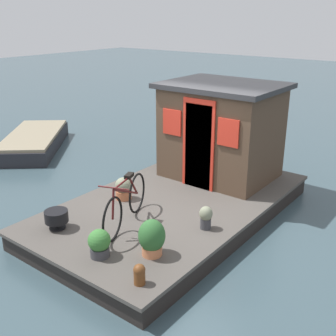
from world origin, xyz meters
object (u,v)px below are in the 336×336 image
object	(u,v)px
potted_plant_thyme	(152,238)
charcoal_grill	(56,217)
potted_plant_fern	(206,217)
dinghy_boat	(34,141)
houseboat_cabin	(221,130)
bicycle	(126,203)
potted_plant_geranium	(123,189)
potted_plant_sage	(99,243)
mooring_bollard	(139,274)

from	to	relation	value
potted_plant_thyme	charcoal_grill	world-z (taller)	potted_plant_thyme
potted_plant_fern	dinghy_boat	bearing A→B (deg)	77.11
houseboat_cabin	potted_plant_thyme	xyz separation A→B (m)	(-3.35, -0.88, -0.72)
bicycle	potted_plant_thyme	xyz separation A→B (m)	(-0.45, -0.93, -0.11)
potted_plant_geranium	potted_plant_fern	bearing A→B (deg)	-91.01
houseboat_cabin	dinghy_boat	xyz separation A→B (m)	(-0.64, 5.78, -1.15)
potted_plant_thyme	charcoal_grill	bearing A→B (deg)	100.83
dinghy_boat	houseboat_cabin	bearing A→B (deg)	-83.71
bicycle	potted_plant_fern	distance (m)	1.33
houseboat_cabin	potted_plant_thyme	world-z (taller)	houseboat_cabin
houseboat_cabin	potted_plant_sage	world-z (taller)	houseboat_cabin
mooring_bollard	dinghy_boat	world-z (taller)	mooring_bollard
bicycle	potted_plant_sage	distance (m)	1.02
bicycle	potted_plant_geranium	distance (m)	1.06
potted_plant_sage	potted_plant_geranium	bearing A→B (deg)	33.55
mooring_bollard	dinghy_boat	bearing A→B (deg)	64.37
bicycle	mooring_bollard	size ratio (longest dim) A/B	5.69
charcoal_grill	mooring_bollard	size ratio (longest dim) A/B	1.32
potted_plant_geranium	potted_plant_thyme	size ratio (longest dim) A/B	0.76
houseboat_cabin	bicycle	world-z (taller)	houseboat_cabin
potted_plant_sage	dinghy_boat	size ratio (longest dim) A/B	0.13
dinghy_boat	potted_plant_thyme	bearing A→B (deg)	-112.15
bicycle	charcoal_grill	xyz separation A→B (m)	(-0.78, 0.81, -0.19)
potted_plant_thyme	dinghy_boat	xyz separation A→B (m)	(2.71, 6.66, -0.43)
bicycle	dinghy_boat	xyz separation A→B (m)	(2.27, 5.73, -0.54)
bicycle	potted_plant_fern	size ratio (longest dim) A/B	4.22
potted_plant_sage	potted_plant_thyme	xyz separation A→B (m)	(0.49, -0.57, 0.07)
potted_plant_fern	potted_plant_thyme	bearing A→B (deg)	170.81
mooring_bollard	dinghy_boat	distance (m)	7.75
bicycle	dinghy_boat	world-z (taller)	bicycle
houseboat_cabin	dinghy_boat	distance (m)	5.92
bicycle	potted_plant_thyme	distance (m)	1.04
potted_plant_thyme	potted_plant_geranium	bearing A→B (deg)	54.93
dinghy_boat	mooring_bollard	bearing A→B (deg)	-115.63
bicycle	charcoal_grill	distance (m)	1.14
houseboat_cabin	potted_plant_sage	bearing A→B (deg)	-175.32
houseboat_cabin	potted_plant_geranium	distance (m)	2.44
mooring_bollard	potted_plant_fern	bearing A→B (deg)	4.27
potted_plant_thyme	mooring_bollard	distance (m)	0.72
houseboat_cabin	potted_plant_fern	world-z (taller)	houseboat_cabin
potted_plant_fern	charcoal_grill	distance (m)	2.43
potted_plant_sage	potted_plant_fern	bearing A→B (deg)	-24.73
houseboat_cabin	potted_plant_fern	size ratio (longest dim) A/B	6.04
potted_plant_sage	mooring_bollard	size ratio (longest dim) A/B	1.47
potted_plant_thyme	charcoal_grill	distance (m)	1.77
bicycle	charcoal_grill	world-z (taller)	bicycle
bicycle	potted_plant_thyme	size ratio (longest dim) A/B	2.94
potted_plant_sage	potted_plant_thyme	bearing A→B (deg)	-49.11
potted_plant_geranium	potted_plant_thyme	world-z (taller)	potted_plant_thyme
bicycle	potted_plant_fern	xyz separation A→B (m)	(0.70, -1.11, -0.18)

